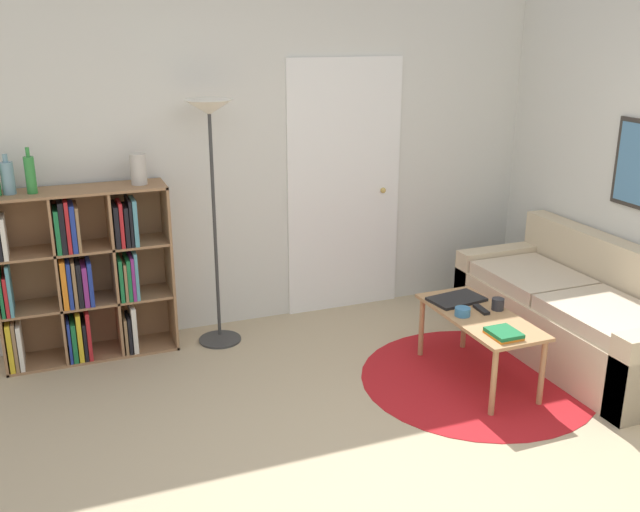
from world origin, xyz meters
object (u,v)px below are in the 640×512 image
at_px(couch, 581,316).
at_px(vase_on_shelf, 138,169).
at_px(floor_lamp, 211,144).
at_px(bowl, 463,312).
at_px(bottle_right, 30,174).
at_px(coffee_table, 480,323).
at_px(bottle_middle, 8,178).
at_px(cup, 498,304).
at_px(bookshelf, 81,276).
at_px(laptop, 457,299).

height_order(couch, vase_on_shelf, vase_on_shelf).
height_order(floor_lamp, bowl, floor_lamp).
bearing_deg(bottle_right, couch, -19.04).
bearing_deg(coffee_table, vase_on_shelf, 145.79).
distance_m(bottle_middle, bottle_right, 0.14).
bearing_deg(cup, bottle_right, 155.52).
height_order(couch, bowl, couch).
distance_m(couch, coffee_table, 0.90).
relative_size(bookshelf, bowl, 11.91).
xyz_separation_m(bookshelf, bottle_right, (-0.24, -0.03, 0.73)).
xyz_separation_m(bowl, bottle_middle, (-2.61, 1.28, 0.82)).
distance_m(bowl, vase_on_shelf, 2.35).
bearing_deg(couch, vase_on_shelf, 156.38).
distance_m(bowl, bottle_middle, 3.02).
height_order(coffee_table, cup, cup).
xyz_separation_m(bowl, bottle_right, (-2.47, 1.25, 0.84)).
distance_m(coffee_table, laptop, 0.27).
relative_size(bookshelf, laptop, 3.09).
distance_m(floor_lamp, coffee_table, 2.14).
bearing_deg(couch, bowl, -177.22).
xyz_separation_m(couch, vase_on_shelf, (-2.80, 1.23, 1.02)).
relative_size(floor_lamp, vase_on_shelf, 8.39).
relative_size(floor_lamp, bowl, 17.47).
distance_m(bookshelf, bowl, 2.58).
bearing_deg(bowl, coffee_table, -11.80).
bearing_deg(bowl, bookshelf, 150.20).
xyz_separation_m(coffee_table, bottle_middle, (-2.72, 1.31, 0.90)).
height_order(bookshelf, bowl, bookshelf).
distance_m(cup, bottle_middle, 3.25).
relative_size(floor_lamp, bottle_right, 5.90).
bearing_deg(cup, bowl, -179.35).
height_order(laptop, vase_on_shelf, vase_on_shelf).
xyz_separation_m(coffee_table, bowl, (-0.12, 0.02, 0.08)).
height_order(floor_lamp, bottle_middle, floor_lamp).
relative_size(couch, bowl, 18.30).
height_order(floor_lamp, coffee_table, floor_lamp).
distance_m(coffee_table, vase_on_shelf, 2.48).
distance_m(bookshelf, vase_on_shelf, 0.83).
xyz_separation_m(bowl, vase_on_shelf, (-1.79, 1.27, 0.82)).
bearing_deg(vase_on_shelf, bookshelf, 179.36).
bearing_deg(cup, floor_lamp, 143.82).
distance_m(bottle_middle, vase_on_shelf, 0.81).
relative_size(bowl, bottle_right, 0.34).
relative_size(couch, coffee_table, 1.93).
xyz_separation_m(bottle_right, vase_on_shelf, (0.68, 0.02, -0.02)).
height_order(bookshelf, bottle_right, bottle_right).
bearing_deg(cup, vase_on_shelf, 148.33).
bearing_deg(bottle_right, coffee_table, -26.22).
bearing_deg(couch, bottle_middle, 161.18).
bearing_deg(bottle_middle, cup, -23.97).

